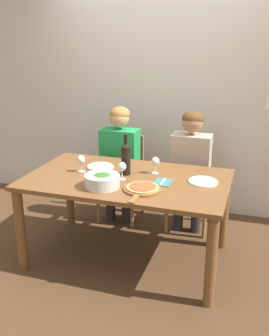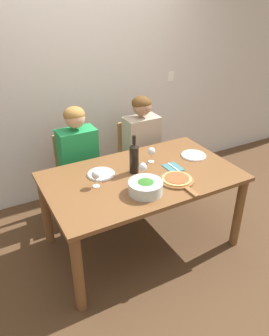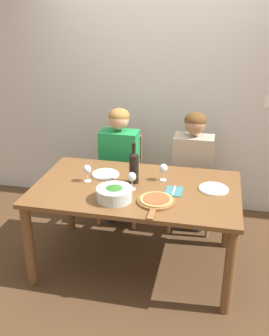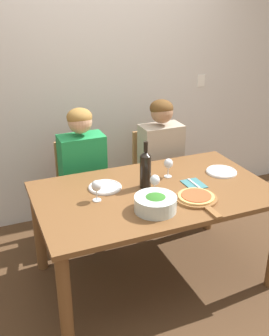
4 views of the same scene
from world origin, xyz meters
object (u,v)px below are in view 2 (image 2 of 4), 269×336
Objects in this scene: dinner_plate_right at (194,155)px; person_woman at (79,154)px; chair_left at (77,171)px; person_man at (142,140)px; fork_on_napkin at (173,167)px; chair_right at (138,156)px; wine_bottle at (134,158)px; wine_glass_right at (151,152)px; pizza_on_board at (177,180)px; dinner_plate_left at (101,174)px; wine_glass_left at (96,175)px; broccoli_bowl at (146,187)px; wine_glass_centre at (143,168)px.

person_woman is at bearing 146.65° from dinner_plate_right.
person_man is at bearing -8.27° from chair_left.
person_woman reaches higher than fork_on_napkin.
wine_bottle is at bearing -121.01° from chair_right.
chair_right is 0.78m from wine_glass_right.
fork_on_napkin is (0.11, 0.22, -0.01)m from pizza_on_board.
dinner_plate_left is at bearing -179.96° from wine_glass_right.
wine_bottle is at bearing 9.14° from wine_glass_left.
broccoli_bowl is 0.23m from wine_glass_centre.
pizza_on_board reaches higher than dinner_plate_left.
dinner_plate_right is (0.96, -0.63, 0.03)m from person_woman.
person_man is 0.98m from pizza_on_board.
broccoli_bowl is at bearing -78.72° from chair_left.
dinner_plate_right is at bearing -70.99° from person_man.
wine_glass_right is (0.24, 0.10, -0.04)m from wine_bottle.
wine_glass_centre is at bearing -116.34° from chair_right.
fork_on_napkin is (0.65, -0.74, 0.03)m from person_woman.
chair_left is 1.25m from dinner_plate_right.
dinner_plate_right is at bearing 24.76° from broccoli_bowl.
pizza_on_board is at bearing -52.56° from wine_bottle.
chair_left is at bearing 111.64° from wine_bottle.
wine_bottle reaches higher than pizza_on_board.
dinner_plate_left is at bearing 114.74° from broccoli_bowl.
wine_glass_left is at bearing -176.37° from dinner_plate_right.
person_woman is 1.00m from broccoli_bowl.
wine_bottle is 0.33m from dinner_plate_left.
wine_glass_right is 1.00× the size of wine_glass_centre.
wine_bottle is at bearing 95.75° from wine_glass_centre.
wine_bottle reaches higher than wine_glass_left.
wine_glass_centre is at bearing -134.22° from wine_glass_right.
wine_glass_left reaches higher than dinner_plate_left.
broccoli_bowl is 0.42m from wine_glass_left.
wine_glass_centre reaches higher than chair_right.
person_woman is at bearing -90.00° from chair_left.
chair_left is 1.23m from pizza_on_board.
wine_glass_left is (-1.06, -0.07, 0.10)m from dinner_plate_right.
wine_glass_left is at bearing -125.12° from dinner_plate_left.
dinner_plate_left is 1.00× the size of dinner_plate_right.
wine_glass_centre is at bearing -84.25° from wine_bottle.
person_woman reaches higher than chair_right.
chair_right is 5.88× the size of wine_glass_right.
broccoli_bowl is at bearing -77.51° from person_woman.
broccoli_bowl is at bearing -155.24° from dinner_plate_right.
wine_bottle is 0.82× the size of pizza_on_board.
person_woman is 0.77m from wine_glass_right.
person_woman is 0.72m from wine_bottle.
person_man is at bearing 61.64° from broccoli_bowl.
person_woman is at bearing 134.51° from wine_glass_right.
dinner_plate_right is at bearing -12.09° from wine_glass_right.
pizza_on_board is (0.54, -0.96, 0.04)m from person_woman.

